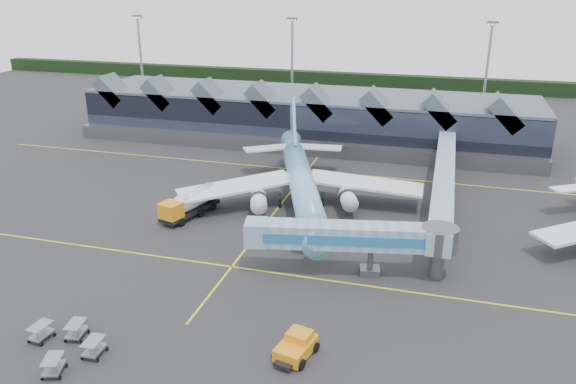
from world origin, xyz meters
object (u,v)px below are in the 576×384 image
(main_airliner, at_px, (301,180))
(fuel_truck, at_px, (191,202))
(jet_bridge, at_px, (363,238))
(pushback_tug, at_px, (296,346))

(main_airliner, bearing_deg, fuel_truck, -170.97)
(jet_bridge, bearing_deg, main_airliner, 112.17)
(main_airliner, height_order, pushback_tug, main_airliner)
(jet_bridge, relative_size, fuel_truck, 2.17)
(fuel_truck, bearing_deg, jet_bridge, -5.71)
(main_airliner, relative_size, jet_bridge, 1.73)
(main_airliner, relative_size, fuel_truck, 3.76)
(pushback_tug, bearing_deg, fuel_truck, 143.52)
(main_airliner, distance_m, pushback_tug, 35.05)
(main_airliner, distance_m, fuel_truck, 15.92)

